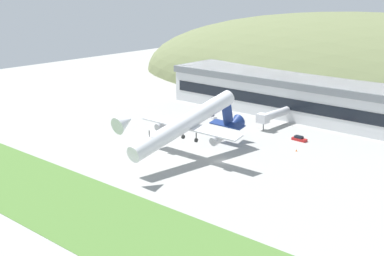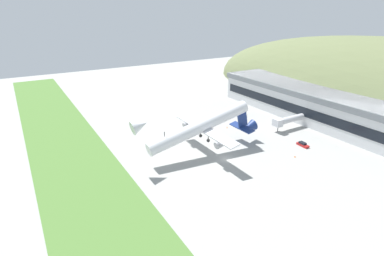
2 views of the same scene
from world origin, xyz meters
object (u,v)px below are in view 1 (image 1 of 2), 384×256
object	(u,v)px
traffic_cone_0	(200,131)
jetway_0	(273,115)
terminal_building	(305,94)
traffic_cone_1	(296,150)
service_car_0	(211,117)
service_car_1	(299,139)
cargo_airplane	(187,124)

from	to	relation	value
traffic_cone_0	jetway_0	bearing A→B (deg)	55.18
terminal_building	traffic_cone_0	world-z (taller)	terminal_building
traffic_cone_1	traffic_cone_0	bearing A→B (deg)	-174.46
service_car_0	terminal_building	bearing A→B (deg)	47.23
traffic_cone_0	traffic_cone_1	world-z (taller)	same
terminal_building	traffic_cone_0	bearing A→B (deg)	-109.81
jetway_0	service_car_1	world-z (taller)	jetway_0
terminal_building	service_car_1	size ratio (longest dim) A/B	22.55
service_car_1	traffic_cone_0	size ratio (longest dim) A/B	7.94
traffic_cone_0	cargo_airplane	bearing A→B (deg)	-56.64
jetway_0	traffic_cone_1	bearing A→B (deg)	-41.23
cargo_airplane	service_car_1	world-z (taller)	cargo_airplane
service_car_1	traffic_cone_1	distance (m)	10.33
terminal_building	traffic_cone_0	xyz separation A→B (m)	(-14.18, -39.36, -7.44)
jetway_0	service_car_0	distance (m)	22.67
terminal_building	traffic_cone_1	bearing A→B (deg)	-62.78
terminal_building	jetway_0	bearing A→B (deg)	-91.14
traffic_cone_0	traffic_cone_1	distance (m)	32.94
terminal_building	service_car_1	world-z (taller)	terminal_building
cargo_airplane	service_car_1	distance (m)	37.79
service_car_0	traffic_cone_1	distance (m)	42.67
cargo_airplane	service_car_0	world-z (taller)	cargo_airplane
service_car_0	cargo_airplane	bearing A→B (deg)	-58.73
cargo_airplane	traffic_cone_0	distance (m)	27.37
service_car_1	jetway_0	bearing A→B (deg)	152.76
service_car_0	traffic_cone_1	bearing A→B (deg)	-16.39
cargo_airplane	jetway_0	bearing A→B (deg)	90.52
cargo_airplane	service_car_0	distance (m)	43.90
traffic_cone_0	terminal_building	bearing A→B (deg)	70.19
terminal_building	cargo_airplane	xyz separation A→B (m)	(-0.02, -60.87, 1.85)
jetway_0	service_car_0	xyz separation A→B (m)	(-21.94, -4.60, -3.38)
traffic_cone_1	service_car_0	bearing A→B (deg)	163.61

